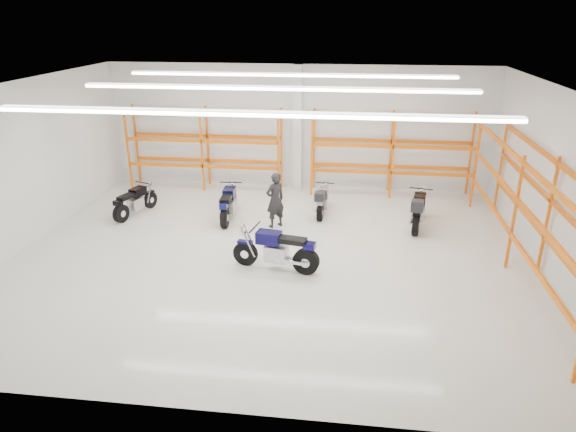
# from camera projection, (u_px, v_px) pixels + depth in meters

# --- Properties ---
(ground) EXTENTS (14.00, 14.00, 0.00)m
(ground) POSITION_uv_depth(u_px,v_px,m) (274.00, 255.00, 14.04)
(ground) COLOR beige
(ground) RESTS_ON ground
(room_shell) EXTENTS (14.02, 12.02, 4.51)m
(room_shell) POSITION_uv_depth(u_px,v_px,m) (273.00, 136.00, 12.85)
(room_shell) COLOR silver
(room_shell) RESTS_ON ground
(motorcycle_main) EXTENTS (2.30, 0.86, 1.13)m
(motorcycle_main) POSITION_uv_depth(u_px,v_px,m) (279.00, 251.00, 13.02)
(motorcycle_main) COLOR black
(motorcycle_main) RESTS_ON ground
(motorcycle_back_a) EXTENTS (0.89, 1.93, 0.98)m
(motorcycle_back_a) POSITION_uv_depth(u_px,v_px,m) (134.00, 202.00, 16.56)
(motorcycle_back_a) COLOR black
(motorcycle_back_a) RESTS_ON ground
(motorcycle_back_b) EXTENTS (0.72, 2.17, 1.06)m
(motorcycle_back_b) POSITION_uv_depth(u_px,v_px,m) (228.00, 205.00, 16.26)
(motorcycle_back_b) COLOR black
(motorcycle_back_b) RESTS_ON ground
(motorcycle_back_c) EXTENTS (0.62, 1.95, 1.00)m
(motorcycle_back_c) POSITION_uv_depth(u_px,v_px,m) (322.00, 201.00, 16.63)
(motorcycle_back_c) COLOR black
(motorcycle_back_c) RESTS_ON ground
(motorcycle_back_d) EXTENTS (0.83, 2.24, 1.15)m
(motorcycle_back_d) POSITION_uv_depth(u_px,v_px,m) (418.00, 211.00, 15.60)
(motorcycle_back_d) COLOR black
(motorcycle_back_d) RESTS_ON ground
(standing_man) EXTENTS (0.75, 0.73, 1.74)m
(standing_man) POSITION_uv_depth(u_px,v_px,m) (275.00, 200.00, 15.57)
(standing_man) COLOR black
(standing_man) RESTS_ON ground
(structural_column) EXTENTS (0.32, 0.32, 4.50)m
(structural_column) POSITION_uv_depth(u_px,v_px,m) (297.00, 129.00, 18.58)
(structural_column) COLOR white
(structural_column) RESTS_ON ground
(pallet_racking_back_left) EXTENTS (5.67, 0.87, 3.00)m
(pallet_racking_back_left) POSITION_uv_depth(u_px,v_px,m) (204.00, 141.00, 18.82)
(pallet_racking_back_left) COLOR #E04800
(pallet_racking_back_left) RESTS_ON ground
(pallet_racking_back_right) EXTENTS (5.67, 0.87, 3.00)m
(pallet_racking_back_right) POSITION_uv_depth(u_px,v_px,m) (392.00, 146.00, 18.04)
(pallet_racking_back_right) COLOR #E04800
(pallet_racking_back_right) RESTS_ON ground
(pallet_racking_side) EXTENTS (0.87, 9.07, 3.00)m
(pallet_racking_side) POSITION_uv_depth(u_px,v_px,m) (534.00, 202.00, 12.63)
(pallet_racking_side) COLOR #E04800
(pallet_racking_side) RESTS_ON ground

